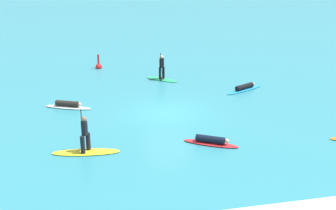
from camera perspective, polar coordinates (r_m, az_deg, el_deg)
The scene contains 7 objects.
ground_plane at distance 25.72m, azimuth -0.00°, elevation -1.05°, with size 120.00×120.00×0.00m, color teal.
surfer_on_white_board at distance 27.12m, azimuth -12.84°, elevation -0.05°, with size 2.90×1.67×0.46m.
surfer_on_blue_board at distance 30.17m, azimuth 9.92°, elevation 2.20°, with size 3.20×2.00×0.43m.
surfer_on_green_board at distance 31.89m, azimuth -0.82°, elevation 4.21°, with size 2.35×2.22×2.12m.
surfer_on_red_board at distance 21.81m, azimuth 5.60°, elevation -4.70°, with size 2.68×1.87×0.45m.
surfer_on_yellow_board at distance 21.12m, azimuth -10.63°, elevation -5.06°, with size 3.28×1.19×2.11m.
marker_buoy at distance 35.46m, azimuth -8.96°, elevation 5.03°, with size 0.51×0.51×1.25m.
Camera 1 is at (-4.93, -23.47, 9.30)m, focal length 47.07 mm.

